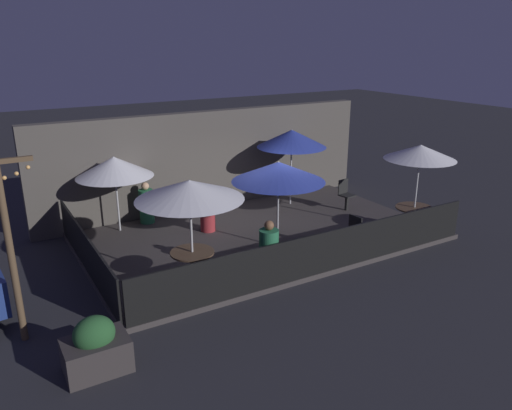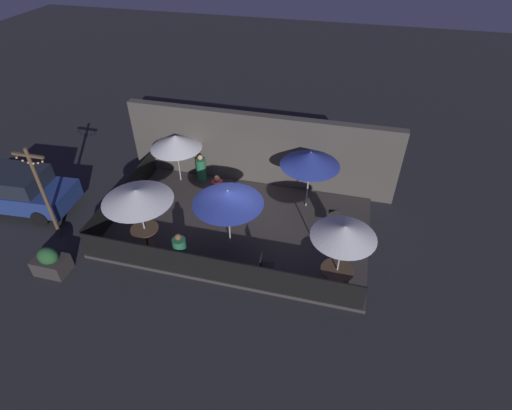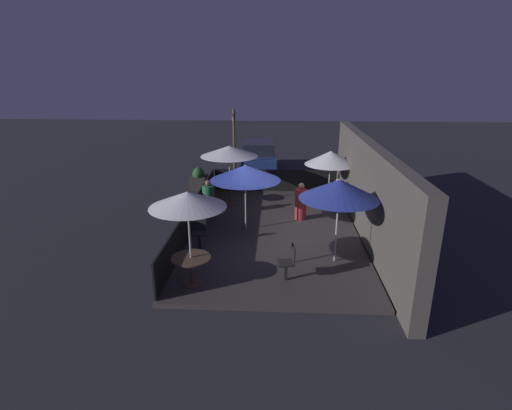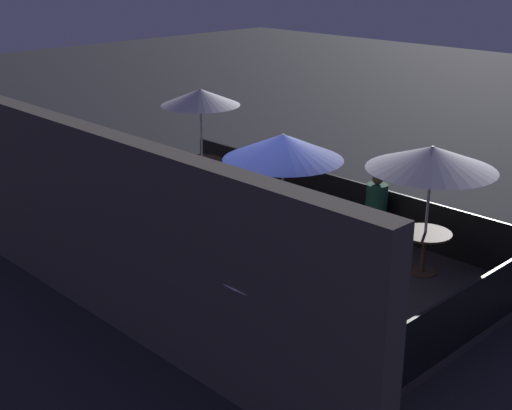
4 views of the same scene
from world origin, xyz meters
The scene contains 20 objects.
ground_plane centered at (0.00, 0.00, 0.00)m, with size 60.00×60.00×0.00m, color #26262B.
patio_deck centered at (0.00, 0.00, 0.06)m, with size 9.04×5.43×0.12m.
building_wall centered at (0.00, 2.95, 1.51)m, with size 10.64×0.36×3.03m.
fence_front centered at (0.00, -2.67, 0.59)m, with size 8.84×0.05×0.95m.
fence_side_left centered at (-4.47, 0.00, 0.59)m, with size 0.05×5.23×0.95m.
patio_umbrella_0 centered at (3.56, -1.99, 2.31)m, with size 1.82×1.82×2.39m.
patio_umbrella_1 centered at (-2.69, -1.75, 2.21)m, with size 2.20×2.20×2.29m.
patio_umbrella_2 centered at (-3.14, 2.15, 1.90)m, with size 2.01×2.01×2.04m.
patio_umbrella_3 centered at (2.14, 1.70, 2.20)m, with size 2.11×2.11×2.34m.
patio_umbrella_4 centered at (-0.05, -0.93, 2.05)m, with size 2.26×2.26×2.17m.
dining_table_0 centered at (3.56, -1.99, 0.70)m, with size 0.97×0.97×0.72m.
dining_table_1 centered at (-2.69, -1.75, 0.72)m, with size 0.92×0.92×0.76m.
patio_chair_0 centered at (1.44, -2.19, 0.64)m, with size 0.44×0.44×0.95m.
patio_chair_1 centered at (3.25, 0.40, 0.63)m, with size 0.45×0.45×0.93m.
patron_0 centered at (-1.08, 0.92, 0.71)m, with size 0.56×0.56×1.32m.
patron_1 centered at (-1.20, -2.35, 0.72)m, with size 0.59×0.59×1.35m.
patron_2 centered at (-2.28, 2.37, 0.64)m, with size 0.52×0.52×1.18m.
planter_box centered at (-5.12, -3.47, 0.41)m, with size 1.01×0.71×0.97m.
light_post centered at (-6.02, -1.92, 1.96)m, with size 1.10×0.12×3.48m.
parked_car_0 centered at (-8.23, -0.92, 0.84)m, with size 4.16×2.01×1.62m.
Camera 3 is at (12.22, 0.05, 5.19)m, focal length 28.00 mm.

